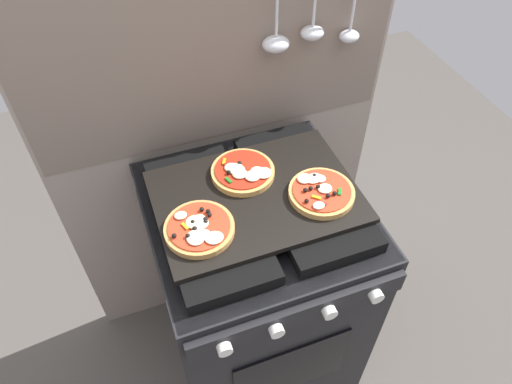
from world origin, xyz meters
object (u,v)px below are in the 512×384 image
(stove, at_px, (256,287))
(pizza_left, at_px, (199,228))
(baking_tray, at_px, (256,197))
(pizza_right, at_px, (321,192))
(pizza_center, at_px, (243,172))

(stove, bearing_deg, pizza_left, -159.12)
(baking_tray, bearing_deg, pizza_right, -20.67)
(baking_tray, xyz_separation_m, pizza_right, (0.16, -0.06, 0.02))
(stove, relative_size, pizza_right, 5.10)
(stove, bearing_deg, pizza_center, 95.26)
(pizza_center, bearing_deg, pizza_right, -40.16)
(stove, bearing_deg, pizza_right, -20.15)
(pizza_right, height_order, pizza_center, same)
(stove, height_order, pizza_right, pizza_right)
(stove, xyz_separation_m, pizza_left, (-0.18, -0.07, 0.48))
(baking_tray, xyz_separation_m, pizza_center, (-0.01, 0.08, 0.02))
(pizza_left, xyz_separation_m, pizza_center, (0.17, 0.15, -0.00))
(baking_tray, bearing_deg, pizza_left, -158.66)
(baking_tray, distance_m, pizza_left, 0.19)
(baking_tray, height_order, pizza_center, pizza_center)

